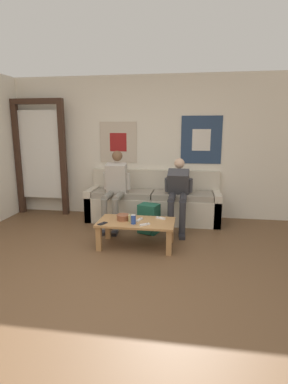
# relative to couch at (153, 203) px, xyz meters

# --- Properties ---
(ground_plane) EXTENTS (18.00, 18.00, 0.00)m
(ground_plane) POSITION_rel_couch_xyz_m (-0.29, -2.50, -0.31)
(ground_plane) COLOR brown
(wall_back) EXTENTS (10.00, 0.07, 2.55)m
(wall_back) POSITION_rel_couch_xyz_m (-0.28, 0.35, 0.97)
(wall_back) COLOR silver
(wall_back) RESTS_ON ground_plane
(door_frame) EXTENTS (1.00, 0.10, 2.15)m
(door_frame) POSITION_rel_couch_xyz_m (-2.16, 0.13, 0.89)
(door_frame) COLOR #382319
(door_frame) RESTS_ON ground_plane
(couch) EXTENTS (2.32, 0.69, 0.88)m
(couch) POSITION_rel_couch_xyz_m (0.00, 0.00, 0.00)
(couch) COLOR beige
(couch) RESTS_ON ground_plane
(coffee_table) EXTENTS (1.05, 0.57, 0.37)m
(coffee_table) POSITION_rel_couch_xyz_m (-0.08, -1.26, -0.01)
(coffee_table) COLOR #B27F4C
(coffee_table) RESTS_ON ground_plane
(person_seated_adult) EXTENTS (0.47, 0.84, 1.25)m
(person_seated_adult) POSITION_rel_couch_xyz_m (-0.59, -0.39, 0.37)
(person_seated_adult) COLOR gray
(person_seated_adult) RESTS_ON ground_plane
(person_seated_teen) EXTENTS (0.47, 0.97, 1.13)m
(person_seated_teen) POSITION_rel_couch_xyz_m (0.45, -0.36, 0.32)
(person_seated_teen) COLOR #2D2D33
(person_seated_teen) RESTS_ON ground_plane
(backpack) EXTENTS (0.36, 0.33, 0.46)m
(backpack) POSITION_rel_couch_xyz_m (0.01, -0.68, -0.09)
(backpack) COLOR #1E5642
(backpack) RESTS_ON ground_plane
(ceramic_bowl) EXTENTS (0.18, 0.18, 0.08)m
(ceramic_bowl) POSITION_rel_couch_xyz_m (-0.27, -1.23, 0.10)
(ceramic_bowl) COLOR brown
(ceramic_bowl) RESTS_ON coffee_table
(pillar_candle) EXTENTS (0.07, 0.07, 0.11)m
(pillar_candle) POSITION_rel_couch_xyz_m (-0.15, -1.29, 0.11)
(pillar_candle) COLOR tan
(pillar_candle) RESTS_ON coffee_table
(drink_can_blue) EXTENTS (0.07, 0.07, 0.12)m
(drink_can_blue) POSITION_rel_couch_xyz_m (-0.09, -1.38, 0.12)
(drink_can_blue) COLOR #28479E
(drink_can_blue) RESTS_ON coffee_table
(game_controller_near_left) EXTENTS (0.13, 0.12, 0.03)m
(game_controller_near_left) POSITION_rel_couch_xyz_m (0.07, -1.42, 0.07)
(game_controller_near_left) COLOR white
(game_controller_near_left) RESTS_ON coffee_table
(game_controller_near_right) EXTENTS (0.08, 0.15, 0.03)m
(game_controller_near_right) POSITION_rel_couch_xyz_m (-0.04, -1.23, 0.07)
(game_controller_near_right) COLOR white
(game_controller_near_right) RESTS_ON coffee_table
(game_controller_far_center) EXTENTS (0.14, 0.10, 0.03)m
(game_controller_far_center) POSITION_rel_couch_xyz_m (0.24, -1.10, 0.07)
(game_controller_far_center) COLOR white
(game_controller_far_center) RESTS_ON coffee_table
(cell_phone) EXTENTS (0.12, 0.15, 0.01)m
(cell_phone) POSITION_rel_couch_xyz_m (-0.51, -1.45, 0.06)
(cell_phone) COLOR black
(cell_phone) RESTS_ON coffee_table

